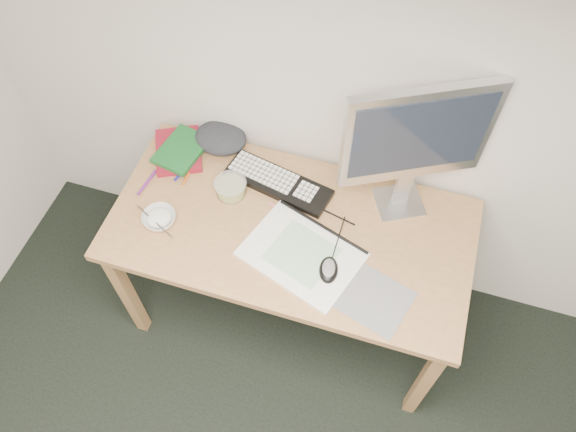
# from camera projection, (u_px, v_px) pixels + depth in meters

# --- Properties ---
(desk) EXTENTS (1.40, 0.70, 0.75)m
(desk) POSITION_uv_depth(u_px,v_px,m) (290.00, 238.00, 2.23)
(desk) COLOR tan
(desk) RESTS_ON ground
(mousepad) EXTENTS (0.29, 0.27, 0.00)m
(mousepad) POSITION_uv_depth(u_px,v_px,m) (374.00, 300.00, 1.99)
(mousepad) COLOR slate
(mousepad) RESTS_ON desk
(sketchpad) EXTENTS (0.49, 0.42, 0.01)m
(sketchpad) POSITION_uv_depth(u_px,v_px,m) (302.00, 254.00, 2.09)
(sketchpad) COLOR silver
(sketchpad) RESTS_ON desk
(keyboard) EXTENTS (0.46, 0.23, 0.03)m
(keyboard) POSITION_uv_depth(u_px,v_px,m) (278.00, 183.00, 2.26)
(keyboard) COLOR black
(keyboard) RESTS_ON desk
(monitor) EXTENTS (0.48, 0.27, 0.61)m
(monitor) POSITION_uv_depth(u_px,v_px,m) (417.00, 139.00, 1.91)
(monitor) COLOR silver
(monitor) RESTS_ON desk
(mouse) EXTENTS (0.09, 0.12, 0.04)m
(mouse) POSITION_uv_depth(u_px,v_px,m) (329.00, 268.00, 2.03)
(mouse) COLOR black
(mouse) RESTS_ON sketchpad
(rice_bowl) EXTENTS (0.14, 0.14, 0.04)m
(rice_bowl) POSITION_uv_depth(u_px,v_px,m) (159.00, 219.00, 2.16)
(rice_bowl) COLOR white
(rice_bowl) RESTS_ON desk
(chopsticks) EXTENTS (0.19, 0.10, 0.02)m
(chopsticks) POSITION_uv_depth(u_px,v_px,m) (154.00, 221.00, 2.13)
(chopsticks) COLOR silver
(chopsticks) RESTS_ON rice_bowl
(fruit_tub) EXTENTS (0.14, 0.14, 0.06)m
(fruit_tub) POSITION_uv_depth(u_px,v_px,m) (231.00, 188.00, 2.23)
(fruit_tub) COLOR #C9C747
(fruit_tub) RESTS_ON desk
(book_red) EXTENTS (0.27, 0.30, 0.02)m
(book_red) POSITION_uv_depth(u_px,v_px,m) (178.00, 151.00, 2.36)
(book_red) COLOR maroon
(book_red) RESTS_ON desk
(book_green) EXTENTS (0.20, 0.25, 0.02)m
(book_green) POSITION_uv_depth(u_px,v_px,m) (182.00, 150.00, 2.33)
(book_green) COLOR #175E25
(book_green) RESTS_ON book_red
(cloth_lump) EXTENTS (0.20, 0.18, 0.08)m
(cloth_lump) POSITION_uv_depth(u_px,v_px,m) (221.00, 138.00, 2.36)
(cloth_lump) COLOR #27292F
(cloth_lump) RESTS_ON desk
(pencil_pink) EXTENTS (0.17, 0.10, 0.01)m
(pencil_pink) POSITION_uv_depth(u_px,v_px,m) (287.00, 217.00, 2.18)
(pencil_pink) COLOR pink
(pencil_pink) RESTS_ON desk
(pencil_tan) EXTENTS (0.15, 0.11, 0.01)m
(pencil_tan) POSITION_uv_depth(u_px,v_px,m) (286.00, 220.00, 2.18)
(pencil_tan) COLOR tan
(pencil_tan) RESTS_ON desk
(pencil_black) EXTENTS (0.18, 0.05, 0.01)m
(pencil_black) POSITION_uv_depth(u_px,v_px,m) (334.00, 215.00, 2.19)
(pencil_black) COLOR black
(pencil_black) RESTS_ON desk
(marker_blue) EXTENTS (0.04, 0.12, 0.01)m
(marker_blue) POSITION_uv_depth(u_px,v_px,m) (184.00, 171.00, 2.31)
(marker_blue) COLOR #1C1F9B
(marker_blue) RESTS_ON desk
(marker_orange) EXTENTS (0.01, 0.12, 0.01)m
(marker_orange) POSITION_uv_depth(u_px,v_px,m) (188.00, 174.00, 2.30)
(marker_orange) COLOR orange
(marker_orange) RESTS_ON desk
(marker_purple) EXTENTS (0.03, 0.13, 0.01)m
(marker_purple) POSITION_uv_depth(u_px,v_px,m) (147.00, 183.00, 2.27)
(marker_purple) COLOR #6D217C
(marker_purple) RESTS_ON desk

